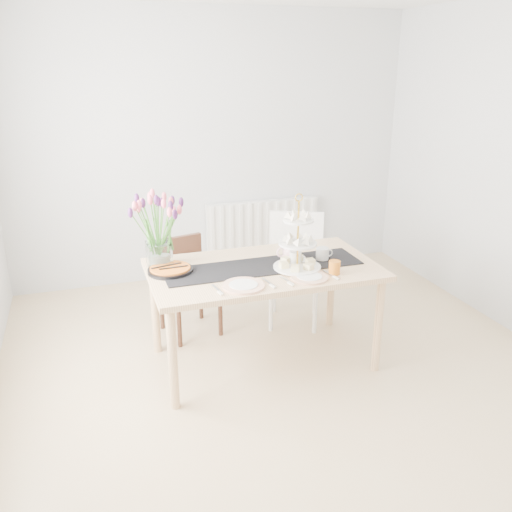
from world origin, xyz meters
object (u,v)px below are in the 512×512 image
object	(u,v)px
plate_left	(243,286)
teapot	(292,251)
cake_stand	(298,250)
cream_jug	(322,254)
chair_brown	(185,279)
dining_table	(263,277)
mug_white	(295,258)
mug_orange	(335,267)
radiator	(263,228)
tart_tin	(170,270)
plate_right	(309,277)
chair_white	(295,259)
tulip_vase	(157,219)

from	to	relation	value
plate_left	teapot	bearing A→B (deg)	37.31
cake_stand	cream_jug	distance (m)	0.28
chair_brown	cream_jug	distance (m)	1.17
chair_brown	dining_table	bearing A→B (deg)	-70.79
mug_white	mug_orange	distance (m)	0.30
chair_brown	radiator	bearing A→B (deg)	33.49
chair_brown	tart_tin	distance (m)	0.69
chair_brown	plate_right	distance (m)	1.22
radiator	dining_table	size ratio (longest dim) A/B	0.75
tart_tin	plate_right	size ratio (longest dim) A/B	1.22
dining_table	mug_white	xyz separation A→B (m)	(0.23, -0.04, 0.13)
chair_white	tulip_vase	distance (m)	1.35
chair_brown	cake_stand	distance (m)	1.11
mug_orange	chair_white	bearing A→B (deg)	31.20
tulip_vase	cream_jug	xyz separation A→B (m)	(1.14, -0.26, -0.29)
tulip_vase	dining_table	bearing A→B (deg)	-20.26
dining_table	cream_jug	bearing A→B (deg)	-0.71
radiator	tart_tin	world-z (taller)	tart_tin
chair_brown	cream_jug	world-z (taller)	cream_jug
dining_table	plate_left	size ratio (longest dim) A/B	5.79
radiator	chair_brown	xyz separation A→B (m)	(-1.04, -1.11, -0.00)
radiator	plate_left	xyz separation A→B (m)	(-0.85, -2.08, 0.31)
cream_jug	chair_white	bearing A→B (deg)	92.29
tulip_vase	tart_tin	xyz separation A→B (m)	(0.05, -0.15, -0.32)
tulip_vase	mug_orange	distance (m)	1.26
tulip_vase	teapot	xyz separation A→B (m)	(0.93, -0.19, -0.27)
radiator	chair_white	world-z (taller)	chair_white
radiator	plate_left	size ratio (longest dim) A/B	4.35
dining_table	plate_left	bearing A→B (deg)	-128.79
teapot	plate_left	world-z (taller)	teapot
radiator	mug_orange	world-z (taller)	mug_orange
tart_tin	plate_left	world-z (taller)	tart_tin
cream_jug	mug_white	xyz separation A→B (m)	(-0.23, -0.04, 0.00)
tart_tin	mug_white	size ratio (longest dim) A/B	2.99
cream_jug	mug_white	distance (m)	0.23
tulip_vase	teapot	size ratio (longest dim) A/B	2.80
tart_tin	chair_white	bearing A→B (deg)	23.56
chair_white	teapot	xyz separation A→B (m)	(-0.25, -0.53, 0.28)
plate_left	plate_right	world-z (taller)	plate_left
radiator	chair_white	bearing A→B (deg)	-95.76
teapot	mug_orange	bearing A→B (deg)	-64.31
tart_tin	plate_left	size ratio (longest dim) A/B	1.12
chair_white	cream_jug	xyz separation A→B (m)	(-0.04, -0.60, 0.26)
dining_table	chair_white	xyz separation A→B (m)	(0.49, 0.60, -0.14)
cake_stand	tart_tin	bearing A→B (deg)	165.77
cake_stand	teapot	size ratio (longest dim) A/B	2.19
plate_left	tart_tin	bearing A→B (deg)	135.39
teapot	chair_white	bearing A→B (deg)	63.55
dining_table	plate_left	world-z (taller)	plate_left
tart_tin	plate_right	distance (m)	0.95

